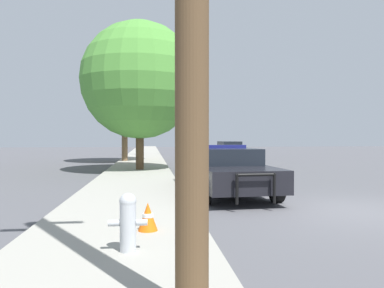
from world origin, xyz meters
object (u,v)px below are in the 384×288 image
at_px(car_background_oncoming, 230,149).
at_px(tree_sidewalk_mid, 124,81).
at_px(police_car, 224,169).
at_px(tree_sidewalk_near, 140,81).
at_px(fire_hydrant, 128,220).
at_px(traffic_cone, 148,217).
at_px(traffic_light, 154,112).

xyz_separation_m(car_background_oncoming, tree_sidewalk_mid, (-8.15, -5.31, 4.62)).
relative_size(police_car, tree_sidewalk_near, 0.75).
relative_size(fire_hydrant, traffic_cone, 1.71).
distance_m(car_background_oncoming, tree_sidewalk_near, 14.42).
xyz_separation_m(tree_sidewalk_near, traffic_cone, (0.44, -11.76, -4.00)).
bearing_deg(tree_sidewalk_near, car_background_oncoming, 59.95).
relative_size(police_car, traffic_cone, 11.41).
bearing_deg(traffic_light, police_car, -85.26).
bearing_deg(tree_sidewalk_near, police_car, -69.47).
height_order(fire_hydrant, tree_sidewalk_mid, tree_sidewalk_mid).
relative_size(police_car, fire_hydrant, 6.66).
height_order(fire_hydrant, car_background_oncoming, car_background_oncoming).
relative_size(traffic_light, traffic_cone, 11.64).
distance_m(traffic_light, tree_sidewalk_near, 15.29).
bearing_deg(car_background_oncoming, traffic_light, -29.60).
bearing_deg(traffic_light, car_background_oncoming, -27.25).
xyz_separation_m(traffic_light, car_background_oncoming, (6.17, -3.18, -3.21)).
bearing_deg(traffic_cone, car_background_oncoming, 74.65).
bearing_deg(tree_sidewalk_mid, traffic_light, 76.94).
distance_m(traffic_light, traffic_cone, 27.25).
bearing_deg(tree_sidewalk_mid, traffic_cone, -85.06).
relative_size(traffic_light, car_background_oncoming, 1.14).
xyz_separation_m(police_car, tree_sidewalk_near, (-2.67, 7.12, 3.64)).
relative_size(car_background_oncoming, tree_sidewalk_near, 0.67).
height_order(car_background_oncoming, traffic_cone, car_background_oncoming).
xyz_separation_m(fire_hydrant, traffic_cone, (0.26, 1.10, -0.19)).
relative_size(fire_hydrant, traffic_light, 0.15).
bearing_deg(police_car, tree_sidewalk_near, -73.09).
distance_m(police_car, tree_sidewalk_mid, 15.13).
height_order(police_car, car_background_oncoming, police_car).
height_order(police_car, traffic_light, traffic_light).
bearing_deg(car_background_oncoming, police_car, 74.97).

